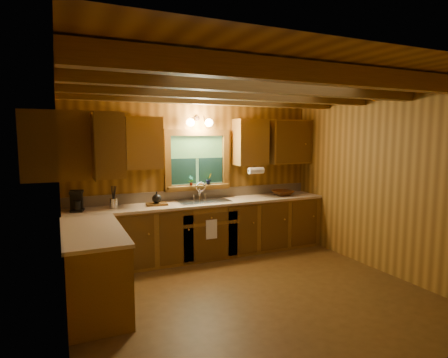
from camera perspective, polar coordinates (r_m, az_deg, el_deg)
room at (r=4.46m, az=4.24°, el=-1.73°), size 4.20×4.20×4.20m
ceiling_beams at (r=4.45m, az=4.38°, el=13.61°), size 4.20×2.54×0.18m
base_cabinets at (r=5.62m, az=-6.72°, el=-9.07°), size 4.20×2.22×0.86m
countertop at (r=5.52m, az=-6.67°, el=-4.54°), size 4.20×2.24×0.04m
backsplash at (r=6.21m, az=-4.14°, el=-2.32°), size 4.20×0.02×0.16m
dishwasher_panel at (r=4.85m, az=-15.77°, el=-11.88°), size 0.02×0.60×0.80m
upper_cabinets at (r=5.52m, az=-8.07°, el=5.46°), size 4.19×1.77×0.78m
window at (r=6.13m, az=-4.12°, el=2.72°), size 1.12×0.08×1.00m
window_sill at (r=6.13m, az=-3.94°, el=-1.12°), size 1.06×0.14×0.04m
wall_sconce at (r=6.01m, az=-3.77°, el=8.71°), size 0.45×0.21×0.17m
paper_towel_roll at (r=6.23m, az=4.94°, el=1.31°), size 0.27×0.11×0.11m
dish_towel at (r=5.74m, az=-1.93°, el=-7.75°), size 0.18×0.01×0.30m
sink at (r=5.97m, az=-3.19°, el=-3.89°), size 0.82×0.48×0.43m
coffee_maker at (r=5.59m, az=-21.73°, el=-3.14°), size 0.16×0.21×0.29m
utensil_crock at (r=5.62m, az=-16.64°, el=-3.54°), size 0.12×0.12×0.33m
cutting_board at (r=5.75m, az=-10.29°, el=-3.82°), size 0.33×0.25×0.03m
teakettle at (r=5.73m, az=-10.31°, el=-2.98°), size 0.14×0.14×0.18m
wicker_basket at (r=6.62m, az=9.03°, el=-2.13°), size 0.40×0.40×0.09m
potted_plant_left at (r=6.04m, az=-5.10°, el=-0.26°), size 0.10×0.08×0.17m
potted_plant_right at (r=6.17m, az=-2.35°, el=0.01°), size 0.12×0.11×0.19m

